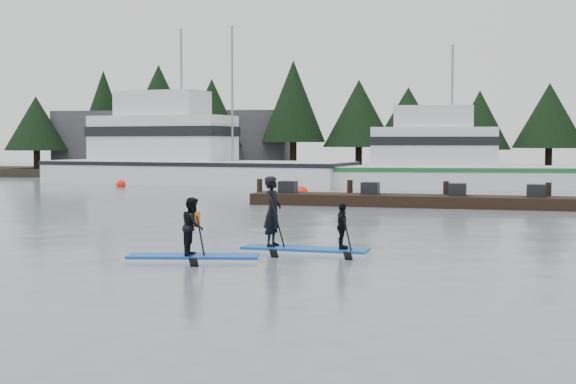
# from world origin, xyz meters

# --- Properties ---
(ground) EXTENTS (160.00, 160.00, 0.00)m
(ground) POSITION_xyz_m (0.00, 0.00, 0.00)
(ground) COLOR slate
(ground) RESTS_ON ground
(far_shore) EXTENTS (70.00, 8.00, 0.60)m
(far_shore) POSITION_xyz_m (0.00, 42.00, 0.30)
(far_shore) COLOR #2D281E
(far_shore) RESTS_ON ground
(treeline) EXTENTS (60.00, 4.00, 8.00)m
(treeline) POSITION_xyz_m (0.00, 42.00, 0.00)
(treeline) COLOR black
(treeline) RESTS_ON ground
(waterfront_building) EXTENTS (18.00, 6.00, 5.00)m
(waterfront_building) POSITION_xyz_m (-14.00, 44.00, 2.50)
(waterfront_building) COLOR #4C4C51
(waterfront_building) RESTS_ON ground
(fishing_boat_large) EXTENTS (20.24, 10.08, 10.80)m
(fishing_boat_large) POSITION_xyz_m (-9.62, 31.04, 0.84)
(fishing_boat_large) COLOR white
(fishing_boat_large) RESTS_ON ground
(fishing_boat_medium) EXTENTS (15.60, 4.69, 9.10)m
(fishing_boat_medium) POSITION_xyz_m (6.76, 28.68, 0.66)
(fishing_boat_medium) COLOR white
(fishing_boat_medium) RESTS_ON ground
(floating_dock) EXTENTS (13.93, 3.69, 0.46)m
(floating_dock) POSITION_xyz_m (4.20, 14.85, 0.23)
(floating_dock) COLOR black
(floating_dock) RESTS_ON ground
(buoy_a) EXTENTS (0.54, 0.54, 0.54)m
(buoy_a) POSITION_xyz_m (-12.45, 26.76, 0.00)
(buoy_a) COLOR #FF230C
(buoy_a) RESTS_ON ground
(buoy_b) EXTENTS (0.64, 0.64, 0.64)m
(buoy_b) POSITION_xyz_m (-1.19, 20.07, 0.00)
(buoy_b) COLOR #FF230C
(buoy_b) RESTS_ON ground
(paddleboard_solo) EXTENTS (2.94, 1.13, 1.85)m
(paddleboard_solo) POSITION_xyz_m (-1.25, -0.64, 0.50)
(paddleboard_solo) COLOR #1246B0
(paddleboard_solo) RESTS_ON ground
(paddleboard_duo) EXTENTS (3.10, 1.42, 2.32)m
(paddleboard_duo) POSITION_xyz_m (0.87, 0.93, 0.63)
(paddleboard_duo) COLOR #1251AA
(paddleboard_duo) RESTS_ON ground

